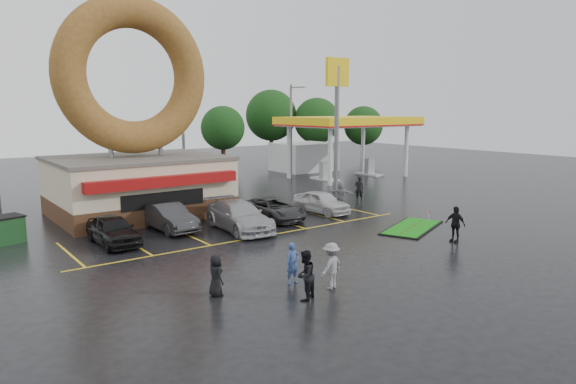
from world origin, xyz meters
TOP-DOWN VIEW (x-y plane):
  - ground at (0.00, 0.00)m, footprint 120.00×120.00m
  - donut_shop at (-3.00, 12.97)m, footprint 10.20×8.70m
  - gas_station at (20.00, 20.94)m, footprint 12.30×13.65m
  - shell_sign at (13.00, 12.00)m, footprint 2.20×0.36m
  - streetlight_mid at (4.00, 20.92)m, footprint 0.40×2.21m
  - streetlight_right at (16.00, 21.92)m, footprint 0.40×2.21m
  - tree_far_a at (26.00, 30.00)m, footprint 5.60×5.60m
  - tree_far_b at (32.00, 28.00)m, footprint 4.90×4.90m
  - tree_far_c at (22.00, 34.00)m, footprint 6.30×6.30m
  - tree_far_d at (14.00, 32.00)m, footprint 4.90×4.90m
  - car_black at (-6.77, 6.51)m, footprint 1.76×4.30m
  - car_dgrey at (-3.34, 7.62)m, footprint 1.79×4.61m
  - car_silver at (-0.16, 5.35)m, footprint 2.65×5.62m
  - car_grey at (2.90, 6.41)m, footprint 2.26×4.83m
  - car_white at (6.57, 6.23)m, footprint 1.94×4.32m
  - person_blue at (-3.11, -3.44)m, footprint 0.60×0.40m
  - person_blackjkt at (-3.81, -5.07)m, footprint 1.07×0.97m
  - person_hoodie at (-2.30, -4.75)m, footprint 1.27×0.92m
  - person_bystander at (-6.14, -2.84)m, footprint 0.49×0.75m
  - person_cameraman at (7.28, -3.35)m, footprint 0.54×1.11m
  - person_walker_near at (9.02, 7.04)m, footprint 1.32×1.69m
  - person_walker_far at (11.77, 8.07)m, footprint 0.77×0.73m
  - dumpster at (-11.16, 9.96)m, footprint 2.05×1.62m
  - putting_green at (7.93, -0.10)m, footprint 5.48×3.91m

SIDE VIEW (x-z plane):
  - ground at x=0.00m, z-range 0.00..0.00m
  - putting_green at x=7.93m, z-range -0.27..0.35m
  - dumpster at x=-11.16m, z-range 0.00..1.30m
  - car_grey at x=2.90m, z-range 0.00..1.34m
  - car_white at x=6.57m, z-range 0.00..1.44m
  - car_black at x=-6.77m, z-range 0.00..1.46m
  - car_dgrey at x=-3.34m, z-range 0.00..1.49m
  - person_bystander at x=-6.14m, z-range 0.00..1.53m
  - car_silver at x=-0.16m, z-range 0.00..1.59m
  - person_blue at x=-3.11m, z-range 0.00..1.62m
  - person_hoodie at x=-2.30m, z-range 0.00..1.76m
  - person_walker_far at x=11.77m, z-range 0.00..1.77m
  - person_walker_near at x=9.02m, z-range 0.00..1.79m
  - person_blackjkt at x=-3.81m, z-range 0.00..1.80m
  - person_cameraman at x=7.28m, z-range 0.00..1.83m
  - gas_station at x=20.00m, z-range 0.75..6.65m
  - donut_shop at x=-3.00m, z-range -2.29..11.21m
  - tree_far_b at x=32.00m, z-range 1.03..8.03m
  - tree_far_d at x=14.00m, z-range 1.03..8.03m
  - streetlight_mid at x=4.00m, z-range 0.28..9.28m
  - streetlight_right at x=16.00m, z-range 0.28..9.28m
  - tree_far_a at x=26.00m, z-range 1.18..9.18m
  - tree_far_c at x=22.00m, z-range 1.34..10.34m
  - shell_sign at x=13.00m, z-range 2.08..12.68m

